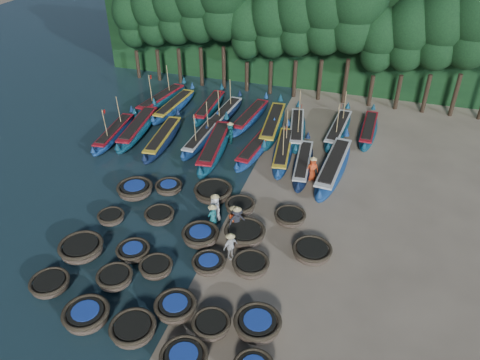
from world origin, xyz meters
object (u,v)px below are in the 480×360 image
(coracle_15, at_px, (111,217))
(long_boat_5, at_px, (257,147))
(coracle_2, at_px, (133,329))
(coracle_14, at_px, (251,265))
(long_boat_12, at_px, (225,114))
(long_boat_13, at_px, (250,117))
(fisherman_5, at_px, (230,133))
(coracle_7, at_px, (176,307))
(coracle_18, at_px, (245,234))
(long_boat_14, at_px, (273,125))
(long_boat_16, at_px, (338,130))
(coracle_17, at_px, (201,236))
(coracle_10, at_px, (81,249))
(long_boat_8, at_px, (333,167))
(coracle_1, at_px, (86,316))
(long_boat_6, at_px, (283,151))
(long_boat_4, at_px, (215,147))
(coracle_3, at_px, (184,358))
(long_boat_3, at_px, (202,138))
(coracle_12, at_px, (156,267))
(long_boat_2, at_px, (163,138))
(coracle_23, at_px, (240,207))
(long_boat_15, at_px, (297,129))
(long_boat_11, at_px, (210,107))
(long_boat_1, at_px, (138,128))
(fisherman_0, at_px, (215,207))
(coracle_13, at_px, (209,264))
(coracle_16, at_px, (159,216))
(coracle_11, at_px, (133,251))
(long_boat_17, at_px, (368,130))
(coracle_20, at_px, (135,190))
(coracle_9, at_px, (258,324))
(coracle_5, at_px, (50,284))
(coracle_22, at_px, (213,192))
(coracle_8, at_px, (211,325))
(coracle_19, at_px, (312,251))
(fisherman_4, at_px, (230,246))
(coracle_6, at_px, (115,278))
(fisherman_1, at_px, (213,217))
(long_boat_0, at_px, (114,133))
(long_boat_7, at_px, (303,164))
(long_boat_10, at_px, (174,106))

(coracle_15, height_order, long_boat_5, long_boat_5)
(coracle_2, distance_m, coracle_14, 6.76)
(coracle_2, relative_size, long_boat_12, 0.31)
(long_boat_13, bearing_deg, fisherman_5, -90.99)
(coracle_7, relative_size, coracle_18, 0.87)
(long_boat_14, relative_size, long_boat_16, 1.11)
(coracle_7, relative_size, coracle_17, 1.10)
(coracle_10, distance_m, long_boat_8, 17.25)
(coracle_1, distance_m, long_boat_6, 18.34)
(long_boat_4, bearing_deg, coracle_3, -80.92)
(coracle_17, relative_size, long_boat_13, 0.28)
(long_boat_3, bearing_deg, coracle_12, -77.12)
(long_boat_2, height_order, long_boat_13, long_boat_2)
(coracle_18, xyz_separation_m, coracle_23, (-1.04, 2.43, -0.04))
(long_boat_16, bearing_deg, long_boat_15, -159.89)
(coracle_14, distance_m, long_boat_11, 19.76)
(long_boat_1, xyz_separation_m, fisherman_0, (9.68, -8.61, 0.39))
(long_boat_3, distance_m, long_boat_14, 5.98)
(coracle_13, xyz_separation_m, fisherman_0, (-1.08, 4.05, 0.57))
(long_boat_14, distance_m, long_boat_16, 5.21)
(coracle_16, xyz_separation_m, coracle_23, (4.37, 2.27, 0.03))
(long_boat_2, xyz_separation_m, long_boat_8, (13.12, -0.41, 0.08))
(coracle_11, relative_size, long_boat_17, 0.31)
(coracle_7, height_order, coracle_20, coracle_20)
(coracle_16, height_order, long_boat_14, long_boat_14)
(coracle_9, bearing_deg, coracle_5, -176.76)
(coracle_22, relative_size, long_boat_3, 0.39)
(long_boat_1, bearing_deg, long_boat_2, -26.29)
(coracle_2, height_order, coracle_8, coracle_2)
(coracle_19, distance_m, long_boat_5, 11.63)
(fisherman_0, distance_m, fisherman_4, 3.47)
(coracle_11, distance_m, coracle_19, 9.74)
(coracle_1, relative_size, coracle_20, 1.04)
(coracle_8, xyz_separation_m, long_boat_11, (-8.21, 21.86, 0.12))
(coracle_12, height_order, coracle_13, coracle_12)
(coracle_6, distance_m, fisherman_1, 6.50)
(coracle_8, relative_size, coracle_17, 0.97)
(long_boat_0, xyz_separation_m, long_boat_4, (8.34, 0.11, 0.10))
(long_boat_15, xyz_separation_m, fisherman_5, (-4.66, -2.74, 0.33))
(coracle_7, bearing_deg, coracle_3, -58.98)
(coracle_5, distance_m, coracle_11, 4.43)
(long_boat_2, height_order, long_boat_14, long_boat_14)
(coracle_11, relative_size, long_boat_7, 0.31)
(coracle_10, xyz_separation_m, coracle_19, (12.06, 3.60, -0.07))
(coracle_5, bearing_deg, coracle_10, 88.16)
(coracle_17, xyz_separation_m, long_boat_10, (-8.52, 15.54, 0.04))
(coracle_17, relative_size, long_boat_8, 0.24)
(coracle_18, height_order, long_boat_4, long_boat_4)
(fisherman_4, bearing_deg, coracle_20, 97.42)
(fisherman_1, bearing_deg, coracle_5, -4.31)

